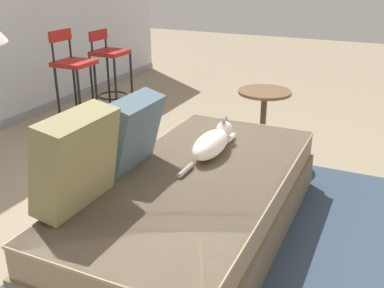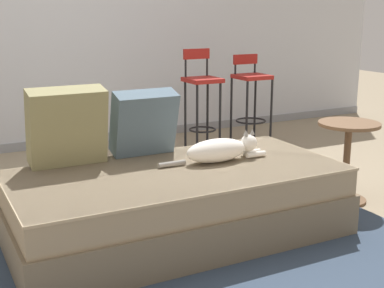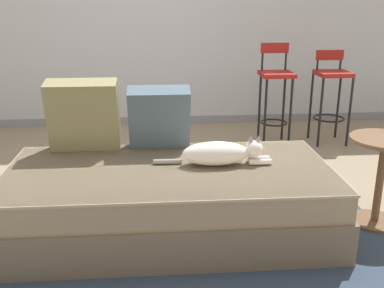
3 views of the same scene
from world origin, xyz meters
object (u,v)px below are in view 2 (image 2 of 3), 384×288
at_px(bar_stool_by_doorway, 251,91).
at_px(throw_pillow_middle, 144,123).
at_px(bar_stool_near_window, 202,93).
at_px(throw_pillow_corner, 67,126).
at_px(side_table, 347,151).
at_px(cat, 221,150).
at_px(couch, 178,202).

bearing_deg(bar_stool_by_doorway, throw_pillow_middle, -141.91).
bearing_deg(throw_pillow_middle, bar_stool_near_window, 49.42).
height_order(throw_pillow_corner, side_table, throw_pillow_corner).
xyz_separation_m(throw_pillow_corner, bar_stool_near_window, (1.68, 1.37, -0.09)).
relative_size(bar_stool_near_window, side_table, 1.69).
height_order(throw_pillow_middle, cat, throw_pillow_middle).
relative_size(throw_pillow_middle, side_table, 0.74).
xyz_separation_m(bar_stool_near_window, side_table, (0.25, -1.77, -0.20)).
relative_size(couch, side_table, 3.43).
bearing_deg(cat, throw_pillow_corner, 157.82).
bearing_deg(couch, throw_pillow_corner, 144.69).
distance_m(couch, throw_pillow_corner, 0.83).
distance_m(throw_pillow_middle, cat, 0.54).
distance_m(couch, side_table, 1.38).
xyz_separation_m(couch, side_table, (1.37, 0.00, 0.16)).
relative_size(cat, bar_stool_by_doorway, 0.79).
xyz_separation_m(couch, throw_pillow_corner, (-0.56, 0.40, 0.46)).
relative_size(throw_pillow_corner, cat, 0.66).
relative_size(couch, throw_pillow_corner, 4.15).
distance_m(cat, bar_stool_by_doorway, 2.21).
height_order(cat, bar_stool_near_window, bar_stool_near_window).
relative_size(bar_stool_by_doorway, side_table, 1.57).
height_order(throw_pillow_corner, throw_pillow_middle, throw_pillow_corner).
distance_m(bar_stool_near_window, side_table, 1.79).
bearing_deg(cat, side_table, -1.86).
bearing_deg(throw_pillow_corner, bar_stool_near_window, 39.16).
distance_m(throw_pillow_corner, bar_stool_by_doorway, 2.64).
height_order(couch, bar_stool_by_doorway, bar_stool_by_doorway).
relative_size(throw_pillow_middle, bar_stool_near_window, 0.44).
bearing_deg(bar_stool_by_doorway, couch, -133.79).
xyz_separation_m(throw_pillow_middle, cat, (0.38, -0.36, -0.15)).
bearing_deg(bar_stool_by_doorway, bar_stool_near_window, 179.83).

